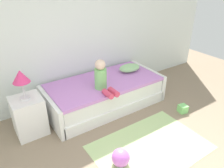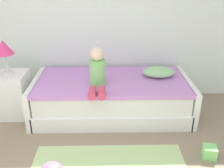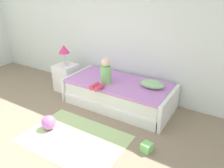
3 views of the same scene
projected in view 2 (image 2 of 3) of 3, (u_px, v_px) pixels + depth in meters
The scene contains 7 objects.
wall_rear at pixel (69, 0), 3.54m from camera, with size 7.20×0.10×2.90m, color silver.
bed at pixel (112, 96), 3.50m from camera, with size 2.11×1.00×0.50m.
nightstand at pixel (12, 94), 3.44m from camera, with size 0.44×0.44×0.60m, color white.
table_lamp at pixel (4, 49), 3.18m from camera, with size 0.24×0.24×0.45m.
child_figure at pixel (97, 72), 3.10m from camera, with size 0.20×0.51×0.50m.
pillow at pixel (159, 72), 3.47m from camera, with size 0.44×0.30×0.13m, color #99CC8C.
toy_block at pixel (209, 152), 2.72m from camera, with size 0.14×0.14×0.14m, color #7FD872.
Camera 2 is at (0.52, -1.11, 1.86)m, focal length 40.82 mm.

